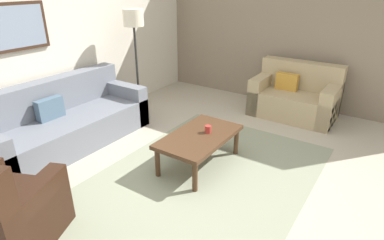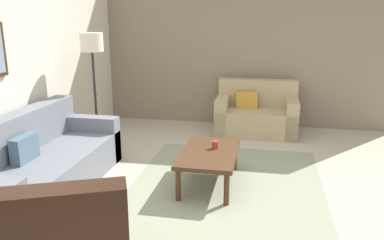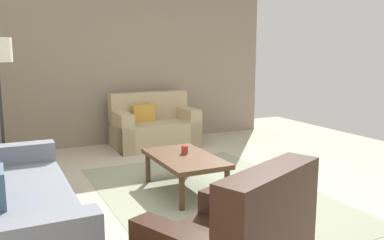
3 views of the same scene
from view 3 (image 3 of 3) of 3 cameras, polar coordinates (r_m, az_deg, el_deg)
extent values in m
plane|color=#B2A893|center=(4.57, 2.67, -10.40)|extent=(8.00, 8.00, 0.00)
cube|color=gray|center=(7.07, -9.10, 8.23)|extent=(0.12, 5.20, 2.80)
cube|color=gray|center=(4.57, 2.67, -10.36)|extent=(3.12, 2.22, 0.01)
cube|color=slate|center=(3.68, -23.53, -12.87)|extent=(2.28, 0.91, 0.42)
cube|color=slate|center=(4.64, -24.25, -6.96)|extent=(0.20, 0.91, 0.62)
cube|color=tan|center=(6.72, -5.23, -1.99)|extent=(0.81, 1.34, 0.42)
cube|color=tan|center=(6.94, -6.09, 0.30)|extent=(0.24, 1.34, 0.88)
cube|color=tan|center=(6.53, -9.92, -1.56)|extent=(0.81, 0.20, 0.62)
cube|color=tan|center=(6.92, -0.84, -0.76)|extent=(0.81, 0.20, 0.62)
cube|color=gold|center=(6.66, -6.84, 0.93)|extent=(0.12, 0.36, 0.28)
cylinder|color=#472D1C|center=(4.32, 4.93, -9.13)|extent=(0.06, 0.06, 0.36)
cylinder|color=#472D1C|center=(5.14, -0.71, -5.98)|extent=(0.06, 0.06, 0.36)
cylinder|color=#472D1C|center=(4.09, -1.44, -10.20)|extent=(0.06, 0.06, 0.36)
cylinder|color=#472D1C|center=(4.95, -6.20, -6.66)|extent=(0.06, 0.06, 0.36)
cube|color=#472D1C|center=(4.55, -1.04, -5.39)|extent=(1.10, 0.64, 0.05)
cylinder|color=#B2332D|center=(4.65, -1.03, -4.16)|extent=(0.08, 0.08, 0.09)
cylinder|color=black|center=(5.11, -24.47, -8.93)|extent=(0.28, 0.28, 0.03)
cylinder|color=#262626|center=(4.94, -25.06, -1.08)|extent=(0.04, 0.04, 1.45)
camera|label=1|loc=(3.89, 48.72, 14.55)|focal=29.62mm
camera|label=2|loc=(2.51, 69.81, 11.67)|focal=35.86mm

